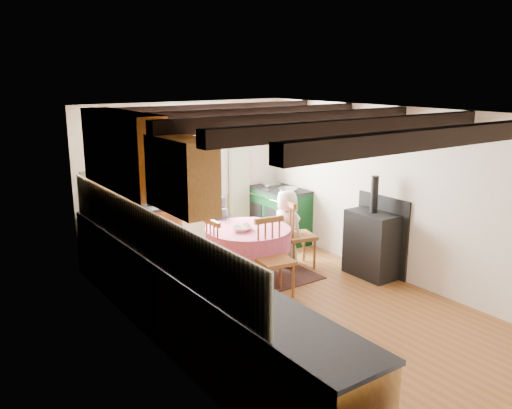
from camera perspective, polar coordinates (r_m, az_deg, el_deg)
floor at (r=6.74m, az=3.98°, el=-10.90°), size 3.60×5.50×0.00m
ceiling at (r=6.13m, az=4.36°, el=9.91°), size 3.60×5.50×0.00m
wall_back at (r=8.58m, az=-7.50°, el=2.90°), size 3.60×0.00×2.40m
wall_left at (r=5.42m, az=-10.84°, el=-3.80°), size 0.00×5.50×2.40m
wall_right at (r=7.56m, az=14.82°, el=1.06°), size 0.00×5.50×2.40m
beam_a at (r=4.77m, az=19.83°, el=6.89°), size 3.60×0.16×0.16m
beam_b at (r=5.40m, az=11.13°, el=8.19°), size 3.60×0.16×0.16m
beam_c at (r=6.13m, az=4.34°, el=9.07°), size 3.60×0.16×0.16m
beam_d at (r=6.94m, az=-0.96°, el=9.67°), size 3.60×0.16×0.16m
beam_e at (r=7.78m, az=-5.15°, el=10.09°), size 3.60×0.16×0.16m
splash_left at (r=5.69m, az=-11.91°, el=-2.99°), size 0.02×4.50×0.55m
splash_back at (r=8.16m, az=-13.66°, el=2.05°), size 1.40×0.02×0.55m
base_cabinet_left at (r=5.81m, az=-7.75°, el=-10.47°), size 0.60×5.30×0.88m
base_cabinet_back at (r=8.08m, az=-12.95°, el=-3.61°), size 1.30×0.60×0.88m
worktop_left at (r=5.64m, az=-7.73°, el=-6.16°), size 0.64×5.30×0.04m
worktop_back at (r=7.93m, az=-13.07°, el=-0.47°), size 1.30×0.64×0.04m
wall_cabinet_glass at (r=6.40m, az=-14.22°, el=5.65°), size 0.34×1.80×0.90m
wall_cabinet_solid at (r=5.05m, az=-8.03°, el=3.23°), size 0.34×0.90×0.70m
window_frame at (r=8.55m, az=-6.94°, el=5.60°), size 1.34×0.03×1.54m
window_pane at (r=8.55m, az=-6.95°, el=5.60°), size 1.20×0.01×1.40m
curtain_left at (r=8.20m, az=-11.79°, el=1.49°), size 0.35×0.10×2.10m
curtain_right at (r=8.98m, az=-1.80°, el=2.87°), size 0.35×0.10×2.10m
curtain_rod at (r=8.40m, az=-6.78°, el=9.58°), size 2.00×0.03×0.03m
wall_picture at (r=9.08m, az=3.75°, el=6.80°), size 0.04×0.50×0.60m
wall_plate at (r=9.00m, az=-1.54°, el=6.76°), size 0.30×0.02×0.30m
rug at (r=7.64m, az=-0.85°, el=-7.73°), size 1.77×1.37×0.01m
dining_table at (r=7.51m, az=-0.86°, el=-5.22°), size 1.20×1.20×0.72m
chair_near at (r=6.88m, az=2.07°, el=-5.77°), size 0.50×0.51×1.02m
chair_left at (r=7.13m, az=-5.82°, el=-5.44°), size 0.42×0.40×0.94m
chair_right at (r=7.90m, az=4.68°, el=-3.11°), size 0.56×0.54×1.03m
aga_range at (r=9.07m, az=2.48°, el=-1.08°), size 0.67×1.03×0.95m
cast_iron_stove at (r=7.64m, az=12.41°, el=-2.34°), size 0.44×0.73×1.45m
child_far at (r=7.99m, az=-3.94°, el=-2.76°), size 0.42×0.30×1.07m
child_right at (r=7.94m, az=3.31°, el=-2.54°), size 0.46×0.62×1.16m
bowl_a at (r=7.27m, az=-1.66°, el=-2.64°), size 0.34×0.34×0.06m
bowl_b at (r=7.34m, az=-0.99°, el=-2.50°), size 0.24×0.24×0.05m
cup at (r=7.31m, az=-1.05°, el=-2.40°), size 0.11×0.11×0.09m
canister_tall at (r=7.79m, az=-14.68°, el=0.21°), size 0.14×0.14×0.23m
canister_wide at (r=8.04m, az=-12.88°, el=0.59°), size 0.18×0.18×0.20m
canister_slim at (r=7.97m, az=-11.32°, el=0.81°), size 0.09×0.09×0.27m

